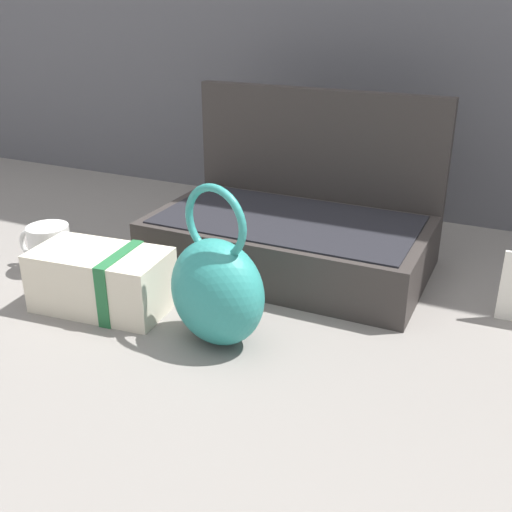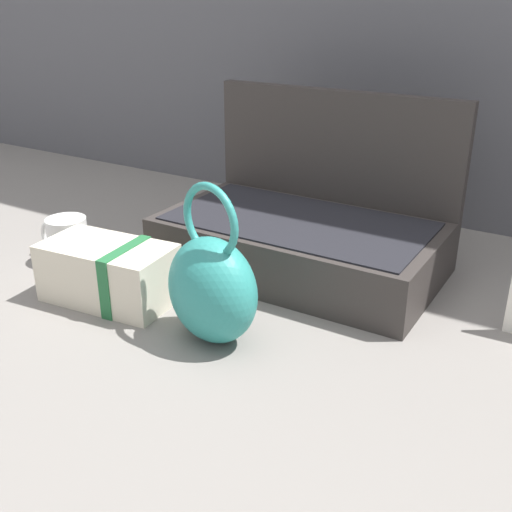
% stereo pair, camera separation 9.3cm
% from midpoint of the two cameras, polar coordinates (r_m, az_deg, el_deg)
% --- Properties ---
extents(ground_plane, '(6.00, 6.00, 0.00)m').
position_cam_midpoint_polar(ground_plane, '(0.98, -1.01, -5.51)').
color(ground_plane, slate).
extents(open_suitcase, '(0.49, 0.29, 0.31)m').
position_cam_midpoint_polar(open_suitcase, '(1.13, 1.22, 2.58)').
color(open_suitcase, '#332D2B').
rests_on(open_suitcase, ground_plane).
extents(teal_pouch_handbag, '(0.17, 0.14, 0.24)m').
position_cam_midpoint_polar(teal_pouch_handbag, '(0.88, -6.68, -3.15)').
color(teal_pouch_handbag, teal).
rests_on(teal_pouch_handbag, ground_plane).
extents(cream_toiletry_bag, '(0.22, 0.14, 0.10)m').
position_cam_midpoint_polar(cream_toiletry_bag, '(1.02, -16.56, -2.23)').
color(cream_toiletry_bag, beige).
rests_on(cream_toiletry_bag, ground_plane).
extents(coffee_mug, '(0.11, 0.08, 0.09)m').
position_cam_midpoint_polar(coffee_mug, '(1.20, -20.84, 0.64)').
color(coffee_mug, white).
rests_on(coffee_mug, ground_plane).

